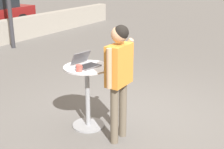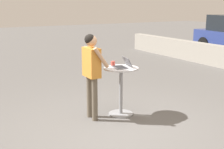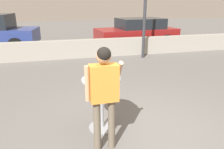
% 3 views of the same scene
% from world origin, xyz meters
% --- Properties ---
extents(ground_plane, '(50.00, 50.00, 0.00)m').
position_xyz_m(ground_plane, '(0.00, 0.00, 0.00)').
color(ground_plane, '#5B5956').
extents(pavement_kerb, '(16.07, 0.35, 0.74)m').
position_xyz_m(pavement_kerb, '(0.00, 5.93, 0.37)').
color(pavement_kerb, gray).
rests_on(pavement_kerb, ground_plane).
extents(cafe_table, '(0.68, 0.68, 0.96)m').
position_xyz_m(cafe_table, '(-0.58, 0.42, 0.60)').
color(cafe_table, gray).
rests_on(cafe_table, ground_plane).
extents(laptop, '(0.38, 0.37, 0.20)m').
position_xyz_m(laptop, '(-0.57, 0.45, 1.01)').
color(laptop, '#515156').
rests_on(laptop, cafe_table).
extents(coffee_mug, '(0.12, 0.09, 0.09)m').
position_xyz_m(coffee_mug, '(-0.81, 0.38, 1.01)').
color(coffee_mug, '#C14C42').
rests_on(coffee_mug, cafe_table).
extents(standing_person, '(0.55, 0.36, 1.64)m').
position_xyz_m(standing_person, '(-0.66, -0.17, 1.04)').
color(standing_person, brown).
rests_on(standing_person, ground_plane).
extents(parked_car_near_street, '(4.28, 2.25, 1.42)m').
position_xyz_m(parked_car_near_street, '(2.85, 7.77, 0.74)').
color(parked_car_near_street, maroon).
rests_on(parked_car_near_street, ground_plane).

